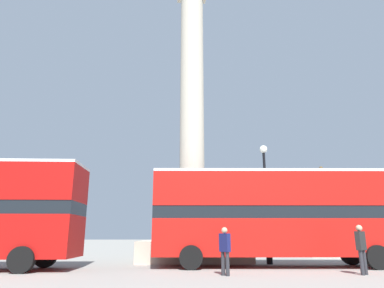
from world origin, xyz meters
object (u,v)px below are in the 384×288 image
at_px(monument_column, 192,173).
at_px(pedestrian_near_lamp, 361,246).
at_px(street_lamp, 266,196).
at_px(pedestrian_by_plinth, 225,248).
at_px(bus_b, 275,214).
at_px(equestrian_statue, 327,229).

height_order(monument_column, pedestrian_near_lamp, monument_column).
relative_size(street_lamp, pedestrian_by_plinth, 3.64).
bearing_deg(street_lamp, pedestrian_near_lamp, -66.61).
xyz_separation_m(bus_b, pedestrian_near_lamp, (2.23, -3.26, -1.38)).
xyz_separation_m(monument_column, pedestrian_near_lamp, (5.88, -7.86, -4.07)).
height_order(bus_b, pedestrian_near_lamp, bus_b).
bearing_deg(pedestrian_by_plinth, monument_column, 151.39).
bearing_deg(street_lamp, equestrian_statue, 46.32).
distance_m(bus_b, pedestrian_near_lamp, 4.18).
distance_m(bus_b, street_lamp, 1.95).
relative_size(bus_b, pedestrian_by_plinth, 6.72).
bearing_deg(bus_b, street_lamp, 89.47).
relative_size(street_lamp, pedestrian_near_lamp, 3.45).
relative_size(monument_column, equestrian_statue, 3.18).
distance_m(monument_column, pedestrian_by_plinth, 8.87).
bearing_deg(pedestrian_near_lamp, monument_column, -89.77).
bearing_deg(pedestrian_by_plinth, bus_b, 103.89).
bearing_deg(monument_column, pedestrian_by_plinth, -84.23).
bearing_deg(pedestrian_near_lamp, pedestrian_by_plinth, -37.15).
xyz_separation_m(monument_column, bus_b, (3.65, -4.59, -2.69)).
distance_m(monument_column, equestrian_statue, 10.62).
relative_size(monument_column, bus_b, 1.75).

